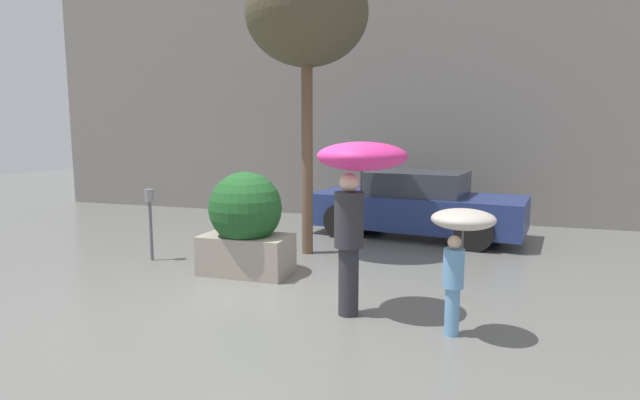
{
  "coord_description": "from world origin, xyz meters",
  "views": [
    {
      "loc": [
        2.58,
        -5.54,
        2.06
      ],
      "look_at": [
        0.28,
        1.6,
        1.05
      ],
      "focal_mm": 28.0,
      "sensor_mm": 36.0,
      "label": 1
    }
  ],
  "objects_px": {
    "parked_car_near": "(417,206)",
    "street_tree": "(307,16)",
    "person_adult": "(358,179)",
    "parking_meter": "(150,209)",
    "person_child": "(460,237)",
    "planter_box": "(246,223)"
  },
  "relations": [
    {
      "from": "person_child",
      "to": "street_tree",
      "type": "bearing_deg",
      "value": 167.26
    },
    {
      "from": "person_child",
      "to": "parked_car_near",
      "type": "relative_size",
      "value": 0.3
    },
    {
      "from": "planter_box",
      "to": "street_tree",
      "type": "height_order",
      "value": "street_tree"
    },
    {
      "from": "person_adult",
      "to": "person_child",
      "type": "distance_m",
      "value": 1.28
    },
    {
      "from": "planter_box",
      "to": "person_child",
      "type": "distance_m",
      "value": 3.41
    },
    {
      "from": "planter_box",
      "to": "person_adult",
      "type": "relative_size",
      "value": 0.77
    },
    {
      "from": "parked_car_near",
      "to": "street_tree",
      "type": "bearing_deg",
      "value": 151.05
    },
    {
      "from": "person_adult",
      "to": "street_tree",
      "type": "bearing_deg",
      "value": 85.71
    },
    {
      "from": "person_child",
      "to": "street_tree",
      "type": "distance_m",
      "value": 4.89
    },
    {
      "from": "planter_box",
      "to": "street_tree",
      "type": "relative_size",
      "value": 0.31
    },
    {
      "from": "person_adult",
      "to": "parked_car_near",
      "type": "relative_size",
      "value": 0.45
    },
    {
      "from": "planter_box",
      "to": "street_tree",
      "type": "distance_m",
      "value": 3.54
    },
    {
      "from": "person_adult",
      "to": "planter_box",
      "type": "bearing_deg",
      "value": 115.68
    },
    {
      "from": "street_tree",
      "to": "parking_meter",
      "type": "height_order",
      "value": "street_tree"
    },
    {
      "from": "parked_car_near",
      "to": "parking_meter",
      "type": "distance_m",
      "value": 5.09
    },
    {
      "from": "planter_box",
      "to": "person_adult",
      "type": "xyz_separation_m",
      "value": [
        1.95,
        -1.11,
        0.8
      ]
    },
    {
      "from": "person_child",
      "to": "parking_meter",
      "type": "relative_size",
      "value": 1.13
    },
    {
      "from": "street_tree",
      "to": "parking_meter",
      "type": "bearing_deg",
      "value": -151.24
    },
    {
      "from": "person_adult",
      "to": "person_child",
      "type": "xyz_separation_m",
      "value": [
        1.12,
        -0.34,
        -0.52
      ]
    },
    {
      "from": "planter_box",
      "to": "parking_meter",
      "type": "xyz_separation_m",
      "value": [
        -1.81,
        0.23,
        0.08
      ]
    },
    {
      "from": "person_adult",
      "to": "parking_meter",
      "type": "bearing_deg",
      "value": 125.82
    },
    {
      "from": "parking_meter",
      "to": "planter_box",
      "type": "bearing_deg",
      "value": -7.11
    }
  ]
}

